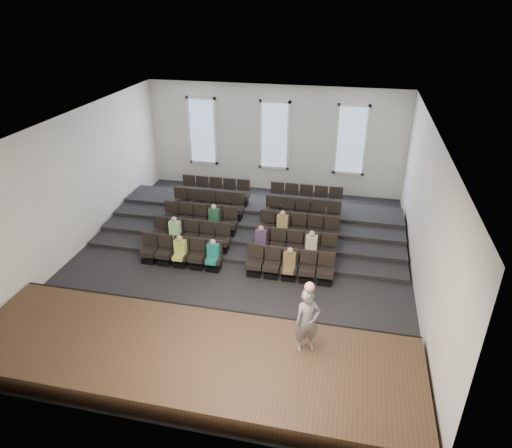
{
  "coord_description": "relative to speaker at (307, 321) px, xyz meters",
  "views": [
    {
      "loc": [
        3.6,
        -13.41,
        8.68
      ],
      "look_at": [
        0.54,
        0.5,
        1.38
      ],
      "focal_mm": 32.0,
      "sensor_mm": 36.0,
      "label": 1
    }
  ],
  "objects": [
    {
      "name": "wall_right",
      "position": [
        3.1,
        4.39,
        1.13
      ],
      "size": [
        0.04,
        14.0,
        5.0
      ],
      "primitive_type": "cube",
      "color": "silver",
      "rests_on": "ground"
    },
    {
      "name": "wall_front",
      "position": [
        -2.92,
        -2.63,
        1.13
      ],
      "size": [
        12.0,
        0.04,
        5.0
      ],
      "primitive_type": "cube",
      "color": "silver",
      "rests_on": "ground"
    },
    {
      "name": "wall_left",
      "position": [
        -8.94,
        4.39,
        1.13
      ],
      "size": [
        0.04,
        14.0,
        5.0
      ],
      "primitive_type": "cube",
      "color": "silver",
      "rests_on": "ground"
    },
    {
      "name": "risers",
      "position": [
        -2.92,
        7.56,
        -1.18
      ],
      "size": [
        11.8,
        4.8,
        0.6
      ],
      "color": "black",
      "rests_on": "ground"
    },
    {
      "name": "windows",
      "position": [
        -2.92,
        11.34,
        1.33
      ],
      "size": [
        8.44,
        0.1,
        3.24
      ],
      "color": "white",
      "rests_on": "wall_back"
    },
    {
      "name": "audience",
      "position": [
        -2.92,
        4.71,
        -0.56
      ],
      "size": [
        5.45,
        2.64,
        1.1
      ],
      "color": "#BBC950",
      "rests_on": "seating_rows"
    },
    {
      "name": "wall_back",
      "position": [
        -2.92,
        11.41,
        1.13
      ],
      "size": [
        12.0,
        0.04,
        5.0
      ],
      "primitive_type": "cube",
      "color": "silver",
      "rests_on": "ground"
    },
    {
      "name": "seating_rows",
      "position": [
        -2.92,
        5.93,
        -0.69
      ],
      "size": [
        6.8,
        4.7,
        1.67
      ],
      "color": "black",
      "rests_on": "ground"
    },
    {
      "name": "stage_lip",
      "position": [
        -2.92,
        1.06,
        -1.12
      ],
      "size": [
        11.8,
        0.06,
        0.52
      ],
      "primitive_type": "cube",
      "color": "black",
      "rests_on": "ground"
    },
    {
      "name": "ground",
      "position": [
        -2.92,
        4.39,
        -1.37
      ],
      "size": [
        14.0,
        14.0,
        0.0
      ],
      "primitive_type": "plane",
      "color": "black",
      "rests_on": "ground"
    },
    {
      "name": "stage",
      "position": [
        -2.92,
        -0.71,
        -1.12
      ],
      "size": [
        11.8,
        3.6,
        0.5
      ],
      "primitive_type": "cube",
      "color": "#462C1E",
      "rests_on": "ground"
    },
    {
      "name": "speaker",
      "position": [
        0.0,
        0.0,
        0.0
      ],
      "size": [
        0.75,
        0.65,
        1.75
      ],
      "primitive_type": "imported",
      "rotation": [
        0.0,
        0.0,
        0.43
      ],
      "color": "slate",
      "rests_on": "stage"
    },
    {
      "name": "ceiling",
      "position": [
        -2.92,
        4.39,
        3.64
      ],
      "size": [
        12.0,
        14.0,
        0.02
      ],
      "primitive_type": "cube",
      "color": "white",
      "rests_on": "ground"
    },
    {
      "name": "mic_stand",
      "position": [
        -0.17,
        0.46,
        -0.45
      ],
      "size": [
        0.24,
        0.24,
        1.42
      ],
      "color": "black",
      "rests_on": "stage"
    }
  ]
}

